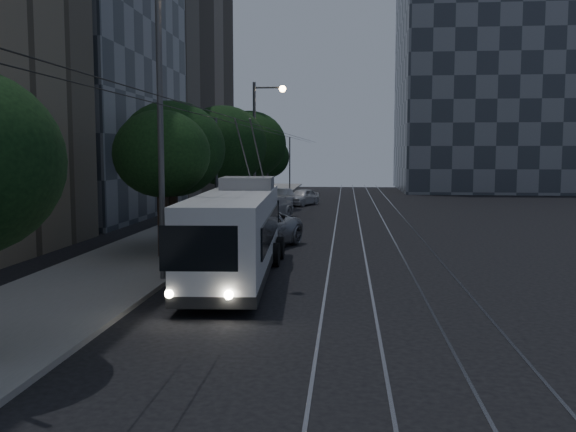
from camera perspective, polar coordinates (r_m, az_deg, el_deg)
The scene contains 20 objects.
ground at distance 20.76m, azimuth 2.61°, elevation -6.49°, with size 120.00×120.00×0.00m, color black.
sidewalk at distance 41.36m, azimuth -6.55°, elevation -0.29°, with size 5.00×90.00×0.15m, color gray.
tram_rails at distance 40.54m, azimuth 7.43°, elevation -0.52°, with size 4.52×90.00×0.02m.
overhead_wires at distance 40.71m, azimuth -3.11°, elevation 4.43°, with size 2.23×90.00×6.00m.
building_glass_mid at distance 47.58m, azimuth -20.50°, elevation 16.32°, with size 14.40×18.40×26.80m.
building_tan_far at distance 66.66m, azimuth -12.84°, elevation 16.87°, with size 14.40×22.40×34.80m.
building_distant_right at distance 77.56m, azimuth 18.26°, elevation 11.08°, with size 22.00×18.00×24.00m, color #353B44.
trolleybus at distance 22.35m, azimuth -4.64°, elevation -1.52°, with size 3.02×11.52×5.63m.
pickup_silver at distance 28.81m, azimuth -3.33°, elevation -1.31°, with size 2.86×6.20×1.72m, color #9C9EA4.
car_white_a at distance 34.74m, azimuth -1.95°, elevation -0.41°, with size 1.59×3.94×1.34m, color silver.
car_white_b at distance 41.97m, azimuth -1.94°, elevation 0.73°, with size 2.05×5.05×1.46m, color #AFAEB2.
car_white_c at distance 49.41m, azimuth -0.86°, elevation 1.53°, with size 1.63×4.66×1.54m, color silver.
car_white_d at distance 52.62m, azimuth 1.26°, elevation 1.70°, with size 1.63×4.06×1.38m, color silver.
tree_1 at distance 26.35m, azimuth -11.17°, elevation 5.40°, with size 3.90×3.90×6.07m.
tree_2 at distance 29.75m, azimuth -10.26°, elevation 5.86°, with size 4.84×4.84×6.70m.
tree_3 at distance 38.90m, azimuth -5.81°, elevation 6.23°, with size 5.31×5.31×7.15m.
tree_4 at distance 49.17m, azimuth -3.48°, elevation 6.35°, with size 5.68×5.68×7.49m.
tree_5 at distance 58.86m, azimuth -2.04°, elevation 5.26°, with size 4.40×4.40×5.90m.
streetlamp_near at distance 21.62m, azimuth -10.24°, elevation 10.70°, with size 2.53×0.44×10.51m.
streetlamp_far at distance 42.85m, azimuth -2.47°, elevation 7.15°, with size 2.20×0.44×8.95m.
Camera 1 is at (0.90, -20.27, 4.40)m, focal length 40.00 mm.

